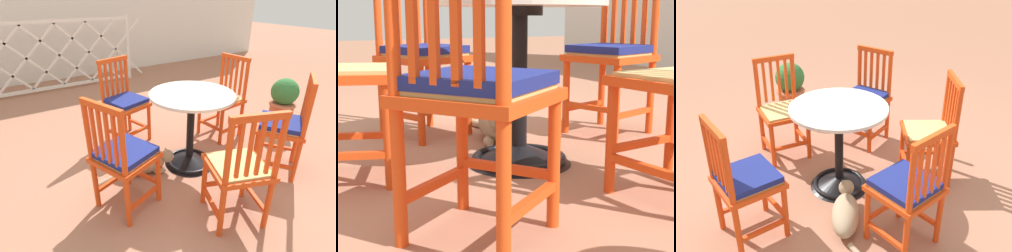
{
  "view_description": "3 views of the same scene",
  "coord_description": "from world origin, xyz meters",
  "views": [
    {
      "loc": [
        -1.22,
        -1.54,
        1.52
      ],
      "look_at": [
        -0.03,
        0.34,
        0.4
      ],
      "focal_mm": 28.45,
      "sensor_mm": 36.0,
      "label": 1
    },
    {
      "loc": [
        2.13,
        -0.89,
        0.67
      ],
      "look_at": [
        0.25,
        0.09,
        0.21
      ],
      "focal_mm": 54.88,
      "sensor_mm": 36.0,
      "label": 2
    },
    {
      "loc": [
        -2.36,
        1.09,
        1.97
      ],
      "look_at": [
        0.32,
        0.11,
        0.46
      ],
      "focal_mm": 41.4,
      "sensor_mm": 36.0,
      "label": 3
    }
  ],
  "objects": [
    {
      "name": "orange_chair_at_corner",
      "position": [
        -0.18,
        0.99,
        0.45
      ],
      "size": [
        0.5,
        0.5,
        0.91
      ],
      "color": "#D64214",
      "rests_on": "ground_plane"
    },
    {
      "name": "cafe_table",
      "position": [
        0.14,
        0.22,
        0.28
      ],
      "size": [
        0.76,
        0.76,
        0.73
      ],
      "color": "black",
      "rests_on": "ground_plane"
    },
    {
      "name": "orange_chair_near_fence",
      "position": [
        0.83,
        0.52,
        0.43
      ],
      "size": [
        0.44,
        0.44,
        0.91
      ],
      "color": "#D64214",
      "rests_on": "ground_plane"
    },
    {
      "name": "tabby_cat",
      "position": [
        -0.3,
        0.32,
        0.1
      ],
      "size": [
        0.74,
        0.35,
        0.23
      ],
      "color": "#9E896B",
      "rests_on": "ground_plane"
    },
    {
      "name": "orange_chair_facing_out",
      "position": [
        0.79,
        -0.29,
        0.45
      ],
      "size": [
        0.56,
        0.56,
        0.91
      ],
      "color": "#D64214",
      "rests_on": "ground_plane"
    },
    {
      "name": "orange_chair_tucked_in",
      "position": [
        -0.0,
        -0.54,
        0.43
      ],
      "size": [
        0.51,
        0.51,
        0.91
      ],
      "color": "#D64214",
      "rests_on": "ground_plane"
    },
    {
      "name": "ground_plane",
      "position": [
        0.0,
        0.0,
        0.0
      ],
      "size": [
        24.0,
        24.0,
        0.0
      ],
      "primitive_type": "plane",
      "color": "#A36B51"
    },
    {
      "name": "terracotta_planter",
      "position": [
        1.58,
        0.27,
        0.33
      ],
      "size": [
        0.32,
        0.32,
        0.62
      ],
      "color": "#B25B3D",
      "rests_on": "ground_plane"
    },
    {
      "name": "orange_chair_by_planter",
      "position": [
        -0.62,
        0.01,
        0.45
      ],
      "size": [
        0.52,
        0.52,
        0.91
      ],
      "color": "#D64214",
      "rests_on": "ground_plane"
    }
  ]
}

